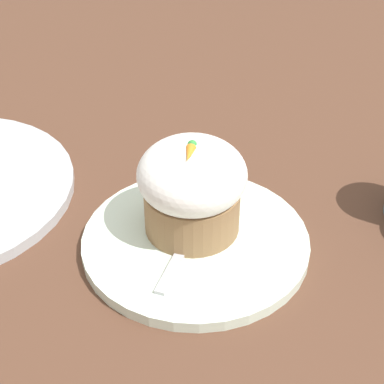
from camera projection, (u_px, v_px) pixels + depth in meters
ground_plane at (196, 246)px, 0.64m from camera, size 4.00×4.00×0.00m
dessert_plate at (196, 242)px, 0.63m from camera, size 0.22×0.22×0.01m
carrot_cake at (192, 187)px, 0.61m from camera, size 0.11×0.11×0.10m
spoon at (188, 239)px, 0.62m from camera, size 0.11×0.04×0.01m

